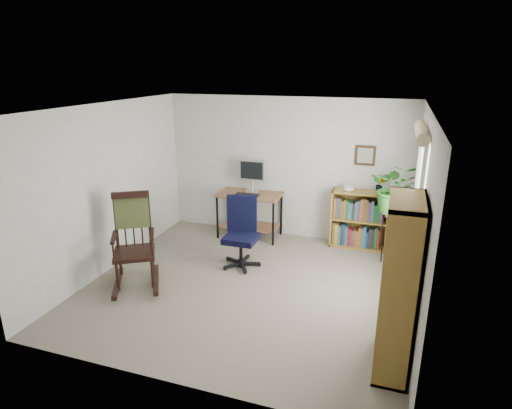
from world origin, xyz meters
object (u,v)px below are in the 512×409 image
(rocking_chair, at_px, (133,241))
(low_bookshelf, at_px, (359,220))
(office_chair, at_px, (241,233))
(tall_bookshelf, at_px, (399,287))
(desk, at_px, (250,215))

(rocking_chair, height_order, low_bookshelf, rocking_chair)
(office_chair, xyz_separation_m, low_bookshelf, (1.59, 1.28, -0.05))
(tall_bookshelf, bearing_deg, rocking_chair, 169.41)
(rocking_chair, bearing_deg, low_bookshelf, 8.29)
(desk, relative_size, tall_bookshelf, 0.62)
(tall_bookshelf, bearing_deg, desk, 131.76)
(desk, bearing_deg, office_chair, -77.05)
(desk, relative_size, rocking_chair, 0.84)
(desk, relative_size, low_bookshelf, 1.13)
(desk, xyz_separation_m, office_chair, (0.27, -1.16, 0.14))
(rocking_chair, relative_size, low_bookshelf, 1.34)
(desk, xyz_separation_m, rocking_chair, (-0.90, -2.14, 0.25))
(desk, height_order, office_chair, office_chair)
(desk, bearing_deg, rocking_chair, -112.90)
(desk, distance_m, tall_bookshelf, 3.74)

